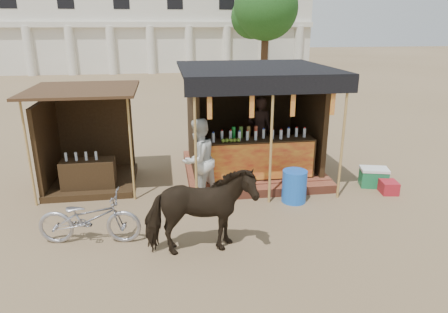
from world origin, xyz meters
TOP-DOWN VIEW (x-y plane):
  - ground at (0.00, 0.00)m, footprint 120.00×120.00m
  - main_stall at (1.01, 3.36)m, footprint 3.60×3.61m
  - secondary_stall at (-3.17, 3.24)m, footprint 2.40×2.40m
  - cow at (-0.69, -0.28)m, footprint 1.88×0.95m
  - motorbike at (-2.61, 0.38)m, footprint 1.88×0.85m
  - bystander at (-0.50, 2.00)m, footprint 1.13×1.12m
  - blue_barrel at (1.55, 1.52)m, footprint 0.70×0.70m
  - red_crate at (3.88, 1.62)m, footprint 0.43×0.47m
  - cooler at (3.74, 2.07)m, footprint 0.73×0.59m
  - background_building at (-2.00, 29.94)m, footprint 26.00×7.45m
  - tree at (5.81, 22.14)m, footprint 4.50×4.40m

SIDE VIEW (x-z plane):
  - ground at x=0.00m, z-range 0.00..0.00m
  - red_crate at x=3.88m, z-range 0.00..0.29m
  - cooler at x=3.74m, z-range 0.00..0.46m
  - blue_barrel at x=1.55m, z-range 0.00..0.72m
  - motorbike at x=-2.61m, z-range 0.00..0.95m
  - cow at x=-0.69m, z-range 0.00..1.55m
  - secondary_stall at x=-3.17m, z-range -0.34..2.04m
  - bystander at x=-0.50m, z-range 0.00..1.84m
  - main_stall at x=1.01m, z-range -0.36..2.42m
  - background_building at x=-2.00m, z-range -0.11..8.07m
  - tree at x=5.81m, z-range 1.13..8.13m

